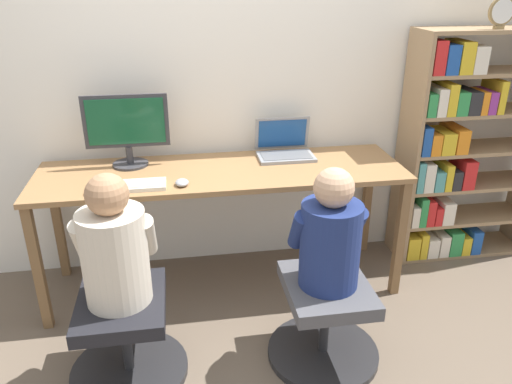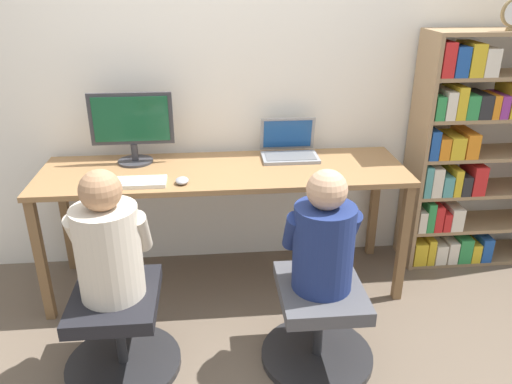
{
  "view_description": "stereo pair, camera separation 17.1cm",
  "coord_description": "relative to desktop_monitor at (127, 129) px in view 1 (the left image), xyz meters",
  "views": [
    {
      "loc": [
        -0.24,
        -2.38,
        1.82
      ],
      "look_at": [
        0.17,
        0.11,
        0.71
      ],
      "focal_mm": 35.0,
      "sensor_mm": 36.0,
      "label": 1
    },
    {
      "loc": [
        -0.07,
        -2.4,
        1.82
      ],
      "look_at": [
        0.17,
        0.11,
        0.71
      ],
      "focal_mm": 35.0,
      "sensor_mm": 36.0,
      "label": 2
    }
  ],
  "objects": [
    {
      "name": "office_chair_left",
      "position": [
        -0.02,
        -0.87,
        -0.77
      ],
      "size": [
        0.57,
        0.57,
        0.44
      ],
      "color": "#262628",
      "rests_on": "ground_plane"
    },
    {
      "name": "desk_clock",
      "position": [
        2.17,
        -0.09,
        0.62
      ],
      "size": [
        0.16,
        0.03,
        0.18
      ],
      "color": "olive",
      "rests_on": "bookshelf"
    },
    {
      "name": "person_at_laptop",
      "position": [
        0.96,
        -0.9,
        -0.3
      ],
      "size": [
        0.35,
        0.3,
        0.59
      ],
      "color": "navy",
      "rests_on": "office_chair_right"
    },
    {
      "name": "desk",
      "position": [
        0.53,
        -0.16,
        -0.3
      ],
      "size": [
        2.12,
        0.62,
        0.78
      ],
      "color": "olive",
      "rests_on": "ground_plane"
    },
    {
      "name": "desktop_monitor",
      "position": [
        0.0,
        0.0,
        0.0
      ],
      "size": [
        0.48,
        0.21,
        0.42
      ],
      "color": "#333338",
      "rests_on": "desk"
    },
    {
      "name": "person_at_monitor",
      "position": [
        -0.02,
        -0.87,
        -0.29
      ],
      "size": [
        0.36,
        0.31,
        0.62
      ],
      "color": "beige",
      "rests_on": "office_chair_left"
    },
    {
      "name": "computer_mouse_by_keyboard",
      "position": [
        0.29,
        -0.36,
        -0.21
      ],
      "size": [
        0.07,
        0.09,
        0.03
      ],
      "color": "#99999E",
      "rests_on": "desk"
    },
    {
      "name": "wall_back",
      "position": [
        0.53,
        0.21,
        0.3
      ],
      "size": [
        10.0,
        0.05,
        2.6
      ],
      "color": "white",
      "rests_on": "ground_plane"
    },
    {
      "name": "ground_plane",
      "position": [
        0.53,
        -0.47,
        -1.0
      ],
      "size": [
        14.0,
        14.0,
        0.0
      ],
      "primitive_type": "plane",
      "color": "brown"
    },
    {
      "name": "keyboard",
      "position": [
        0.0,
        -0.35,
        -0.21
      ],
      "size": [
        0.41,
        0.15,
        0.03
      ],
      "color": "silver",
      "rests_on": "desk"
    },
    {
      "name": "bookshelf",
      "position": [
        2.08,
        -0.02,
        -0.26
      ],
      "size": [
        0.94,
        0.31,
        1.52
      ],
      "color": "#997A56",
      "rests_on": "ground_plane"
    },
    {
      "name": "laptop",
      "position": [
        0.94,
        0.01,
        -0.17
      ],
      "size": [
        0.34,
        0.26,
        0.23
      ],
      "color": "gray",
      "rests_on": "desk"
    },
    {
      "name": "office_chair_right",
      "position": [
        0.96,
        -0.9,
        -0.77
      ],
      "size": [
        0.57,
        0.57,
        0.44
      ],
      "color": "#262628",
      "rests_on": "ground_plane"
    }
  ]
}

